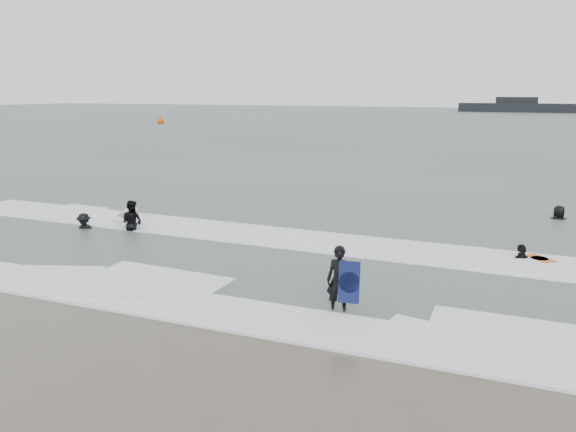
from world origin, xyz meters
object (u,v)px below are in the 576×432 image
at_px(surfer_right_near, 521,262).
at_px(surfer_wading, 133,231).
at_px(surfer_breaker, 85,230).
at_px(vessel_horizon, 516,107).
at_px(surfer_right_far, 558,220).
at_px(buoy, 160,121).
at_px(surfer_centre, 338,313).

bearing_deg(surfer_right_near, surfer_wading, -27.36).
relative_size(surfer_wading, surfer_breaker, 1.15).
bearing_deg(surfer_right_near, vessel_horizon, -122.59).
relative_size(surfer_right_far, vessel_horizon, 0.07).
bearing_deg(surfer_breaker, buoy, 103.27).
bearing_deg(surfer_centre, buoy, 125.68).
relative_size(surfer_breaker, surfer_right_near, 0.88).
bearing_deg(surfer_wading, buoy, -57.24).
bearing_deg(surfer_wading, vessel_horizon, -96.49).
bearing_deg(surfer_right_near, surfer_breaker, -25.90).
height_order(surfer_wading, surfer_right_far, surfer_right_far).
height_order(surfer_centre, vessel_horizon, vessel_horizon).
bearing_deg(buoy, surfer_centre, -51.44).
bearing_deg(vessel_horizon, surfer_right_near, -88.54).
relative_size(surfer_breaker, vessel_horizon, 0.06).
height_order(surfer_breaker, buoy, buoy).
distance_m(surfer_centre, surfer_wading, 10.39).
distance_m(surfer_centre, buoy, 76.80).
distance_m(surfer_breaker, buoy, 67.16).
relative_size(surfer_breaker, surfer_right_far, 0.85).
relative_size(surfer_centre, buoy, 0.99).
xyz_separation_m(surfer_wading, surfer_right_near, (13.22, 1.55, 0.00)).
height_order(surfer_centre, surfer_wading, surfer_wading).
bearing_deg(surfer_wading, surfer_centre, 152.69).
xyz_separation_m(surfer_right_far, vessel_horizon, (-4.44, 117.80, 1.29)).
bearing_deg(surfer_right_far, surfer_right_near, 67.58).
bearing_deg(surfer_right_near, surfer_centre, 23.35).
xyz_separation_m(surfer_centre, surfer_breaker, (-11.10, 3.86, 0.00)).
bearing_deg(surfer_centre, surfer_right_far, 64.95).
relative_size(surfer_right_near, surfer_right_far, 0.97).
relative_size(surfer_wading, vessel_horizon, 0.07).
bearing_deg(surfer_right_near, surfer_right_far, -135.01).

